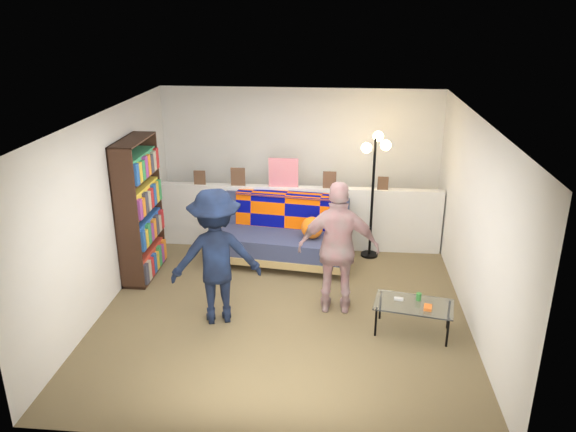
% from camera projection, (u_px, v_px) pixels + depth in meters
% --- Properties ---
extents(ground, '(5.00, 5.00, 0.00)m').
position_uv_depth(ground, '(285.00, 303.00, 7.25)').
color(ground, brown).
rests_on(ground, ground).
extents(room_shell, '(4.60, 5.05, 2.45)m').
position_uv_depth(room_shell, '(289.00, 168.00, 7.10)').
color(room_shell, silver).
rests_on(room_shell, ground).
extents(half_wall_ledge, '(4.45, 0.15, 1.00)m').
position_uv_depth(half_wall_ledge, '(296.00, 217.00, 8.75)').
color(half_wall_ledge, silver).
rests_on(half_wall_ledge, ground).
extents(ledge_decor, '(2.97, 0.02, 0.45)m').
position_uv_depth(ledge_decor, '(282.00, 176.00, 8.51)').
color(ledge_decor, brown).
rests_on(ledge_decor, half_wall_ledge).
extents(futon_sofa, '(2.09, 1.19, 0.86)m').
position_uv_depth(futon_sofa, '(283.00, 236.00, 8.30)').
color(futon_sofa, tan).
rests_on(futon_sofa, ground).
extents(bookshelf, '(0.33, 0.98, 1.96)m').
position_uv_depth(bookshelf, '(139.00, 214.00, 7.72)').
color(bookshelf, black).
rests_on(bookshelf, ground).
extents(coffee_table, '(0.97, 0.65, 0.46)m').
position_uv_depth(coffee_table, '(414.00, 306.00, 6.48)').
color(coffee_table, black).
rests_on(coffee_table, ground).
extents(floor_lamp, '(0.41, 0.35, 1.91)m').
position_uv_depth(floor_lamp, '(375.00, 170.00, 8.16)').
color(floor_lamp, black).
rests_on(floor_lamp, ground).
extents(person_left, '(1.21, 0.90, 1.66)m').
position_uv_depth(person_left, '(216.00, 257.00, 6.60)').
color(person_left, black).
rests_on(person_left, ground).
extents(person_right, '(0.99, 0.41, 1.68)m').
position_uv_depth(person_right, '(339.00, 249.00, 6.80)').
color(person_right, pink).
rests_on(person_right, ground).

